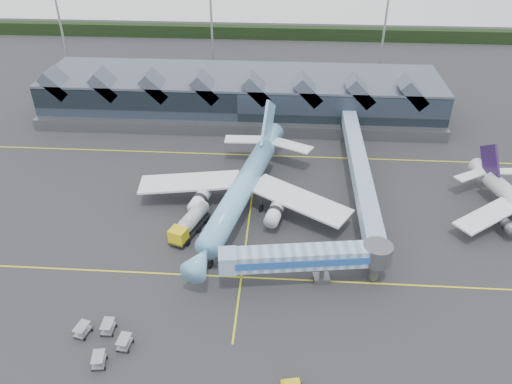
{
  "coord_description": "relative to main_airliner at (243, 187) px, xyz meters",
  "views": [
    {
      "loc": [
        5.66,
        -60.7,
        49.35
      ],
      "look_at": [
        1.12,
        6.75,
        5.0
      ],
      "focal_mm": 35.0,
      "sensor_mm": 36.0,
      "label": 1
    }
  ],
  "objects": [
    {
      "name": "fuel_truck",
      "position": [
        -7.76,
        -7.33,
        -2.2
      ],
      "size": [
        5.4,
        9.95,
        3.36
      ],
      "rotation": [
        0.0,
        0.0,
        -0.33
      ],
      "color": "black",
      "rests_on": "ground"
    },
    {
      "name": "terminal",
      "position": [
        -3.81,
        37.82,
        0.8
      ],
      "size": [
        90.0,
        22.25,
        12.52
      ],
      "color": "black",
      "rests_on": "ground"
    },
    {
      "name": "light_masts",
      "position": [
        22.25,
        53.27,
        8.41
      ],
      "size": [
        132.4,
        42.56,
        22.45
      ],
      "color": "#919498",
      "rests_on": "ground"
    },
    {
      "name": "baggage_carts",
      "position": [
        -14.48,
        -30.5,
        -3.23
      ],
      "size": [
        7.61,
        7.26,
        1.52
      ],
      "rotation": [
        0.0,
        0.0,
        -0.1
      ],
      "color": "#989BA0",
      "rests_on": "ground"
    },
    {
      "name": "tree_line_far",
      "position": [
        1.25,
        100.47,
        -2.08
      ],
      "size": [
        260.0,
        4.0,
        4.0
      ],
      "primitive_type": "cube",
      "color": "black",
      "rests_on": "ground"
    },
    {
      "name": "main_airliner",
      "position": [
        0.0,
        0.0,
        0.0
      ],
      "size": [
        36.71,
        42.88,
        13.88
      ],
      "rotation": [
        0.0,
        0.0,
        -0.22
      ],
      "color": "#72B3E7",
      "rests_on": "ground"
    },
    {
      "name": "ground",
      "position": [
        1.25,
        -9.53,
        -4.08
      ],
      "size": [
        260.0,
        260.0,
        0.0
      ],
      "primitive_type": "plane",
      "color": "#242427",
      "rests_on": "ground"
    },
    {
      "name": "jet_bridge",
      "position": [
        11.68,
        -17.58,
        0.23
      ],
      "size": [
        23.95,
        6.66,
        6.03
      ],
      "rotation": [
        0.0,
        0.0,
        0.14
      ],
      "color": "#6A86B2",
      "rests_on": "ground"
    },
    {
      "name": "taxi_stripes",
      "position": [
        1.25,
        0.47,
        -4.07
      ],
      "size": [
        120.0,
        60.0,
        0.01
      ],
      "color": "yellow",
      "rests_on": "ground"
    }
  ]
}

